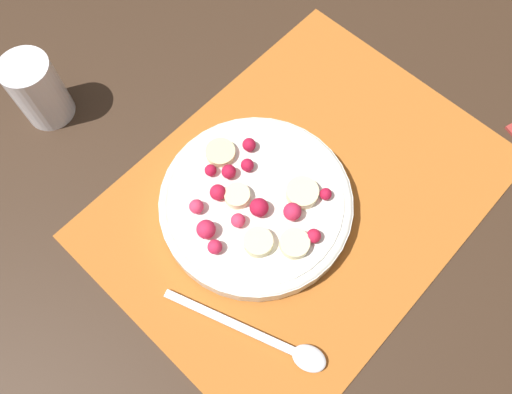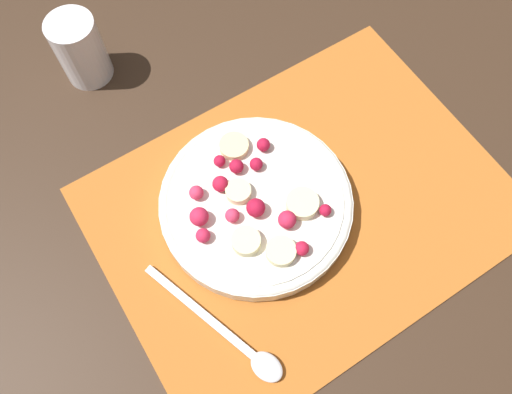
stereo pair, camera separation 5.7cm
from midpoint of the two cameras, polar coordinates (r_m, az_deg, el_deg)
The scene contains 5 objects.
ground_plane at distance 0.61m, azimuth 8.05°, elevation -1.47°, with size 3.00×3.00×0.00m, color #382619.
placemat at distance 0.61m, azimuth 8.09°, elevation -1.36°, with size 0.48×0.36×0.01m.
fruit_bowl at distance 0.58m, azimuth 2.75°, elevation -1.03°, with size 0.23×0.23×0.05m.
spoon at distance 0.55m, azimuth 0.98°, elevation -16.73°, with size 0.08×0.19×0.01m.
drinking_glass at distance 0.69m, azimuth -17.21°, elevation 15.56°, with size 0.06×0.06×0.09m.
Camera 2 is at (0.17, 0.16, 0.56)m, focal length 35.00 mm.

